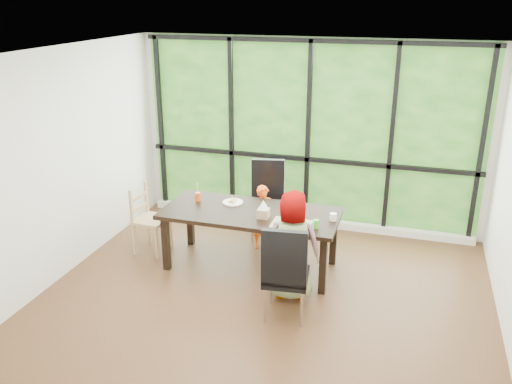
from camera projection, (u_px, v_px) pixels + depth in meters
ground at (265, 297)px, 6.07m from camera, size 5.00×5.00×0.00m
back_wall at (309, 134)px, 7.61m from camera, size 5.00×0.00×5.00m
foliage_backdrop at (309, 135)px, 7.59m from camera, size 4.80×0.02×2.65m
window_mullions at (308, 135)px, 7.55m from camera, size 4.80×0.06×2.65m
window_sill at (304, 221)px, 7.97m from camera, size 4.80×0.12×0.10m
dining_table at (251, 239)px, 6.63m from camera, size 2.20×1.07×0.75m
chair_window_leather at (267, 201)px, 7.40m from camera, size 0.55×0.55×1.08m
chair_interior_leather at (286, 270)px, 5.55m from camera, size 0.51×0.51×1.08m
chair_end_beech at (151, 220)px, 7.00m from camera, size 0.43×0.45×0.90m
child_toddler at (263, 217)px, 7.11m from camera, size 0.38×0.32×0.88m
child_older at (291, 245)px, 5.89m from camera, size 0.68×0.52×1.26m
placemat at (291, 224)px, 6.14m from camera, size 0.46×0.34×0.01m
plate_far at (233, 202)px, 6.75m from camera, size 0.26×0.26×0.02m
plate_near at (291, 222)px, 6.17m from camera, size 0.24×0.24×0.02m
orange_cup at (198, 197)px, 6.81m from camera, size 0.07×0.07×0.11m
green_cup at (316, 224)px, 6.02m from camera, size 0.06×0.06×0.10m
white_mug at (333, 217)px, 6.23m from camera, size 0.08×0.08×0.09m
tissue_box at (263, 213)px, 6.29m from camera, size 0.13×0.13×0.11m
crepe_rolls_far at (233, 200)px, 6.74m from camera, size 0.10×0.12×0.04m
crepe_rolls_near at (291, 220)px, 6.16m from camera, size 0.10×0.12×0.04m
straw_white at (198, 190)px, 6.77m from camera, size 0.01×0.04×0.20m
straw_pink at (316, 217)px, 5.98m from camera, size 0.01×0.04×0.20m
tissue at (263, 205)px, 6.26m from camera, size 0.12×0.12×0.11m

